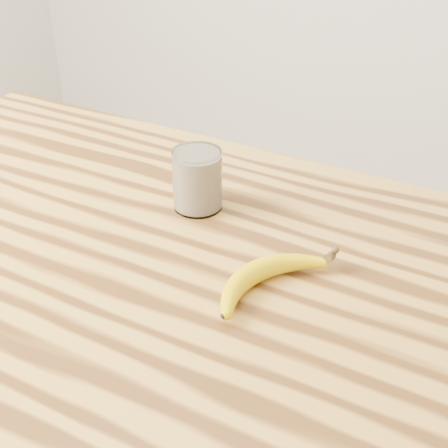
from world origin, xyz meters
The scene contains 3 objects.
table centered at (0.00, 0.00, 0.77)m, with size 1.20×0.80×0.90m.
smoothie_glass centered at (0.08, 0.14, 0.95)m, with size 0.08×0.08×0.10m.
banana centered at (0.25, 0.01, 0.92)m, with size 0.10×0.26×0.03m, color #C6A000, non-canonical shape.
Camera 1 is at (0.56, -0.63, 1.44)m, focal length 50.00 mm.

